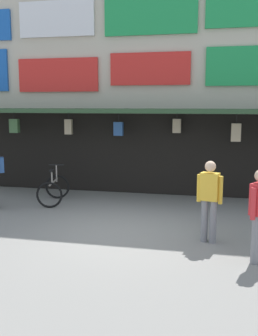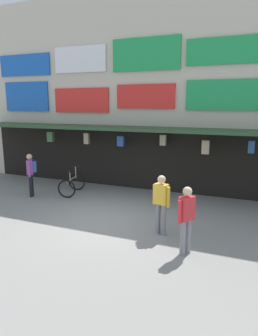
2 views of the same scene
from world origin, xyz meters
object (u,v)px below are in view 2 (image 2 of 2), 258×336
at_px(bicycle_parked, 72,184).
at_px(pedestrian_in_black, 161,201).
at_px(pedestrian_in_green, 31,172).
at_px(pedestrian_in_yellow, 186,217).

xyz_separation_m(bicycle_parked, pedestrian_in_black, (4.39, -2.39, 0.55)).
height_order(pedestrian_in_black, pedestrian_in_green, same).
distance_m(bicycle_parked, pedestrian_in_green, 1.64).
bearing_deg(pedestrian_in_yellow, pedestrian_in_green, 159.77).
height_order(pedestrian_in_yellow, pedestrian_in_green, same).
bearing_deg(bicycle_parked, pedestrian_in_yellow, -31.81).
bearing_deg(bicycle_parked, pedestrian_in_green, -146.18).
bearing_deg(pedestrian_in_green, pedestrian_in_yellow, -20.23).
bearing_deg(pedestrian_in_yellow, pedestrian_in_black, 134.91).
bearing_deg(bicycle_parked, pedestrian_in_black, -28.54).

